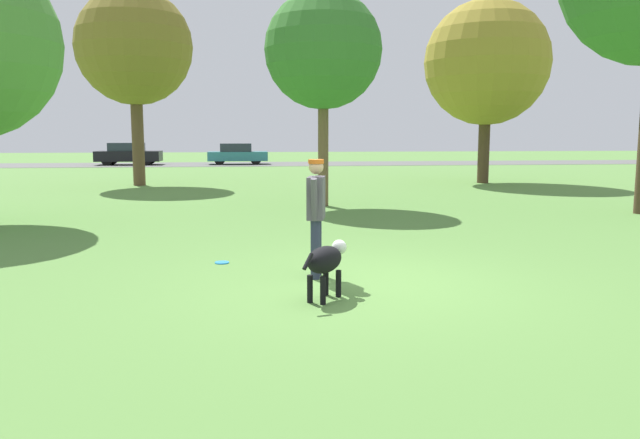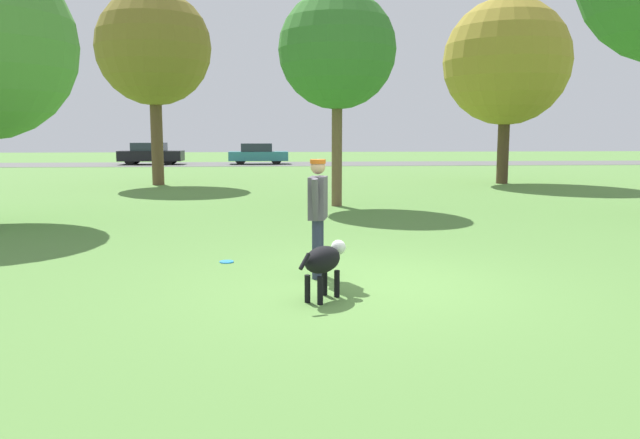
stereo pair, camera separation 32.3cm
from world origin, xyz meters
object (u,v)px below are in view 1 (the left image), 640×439
Objects in this scene: person at (316,208)px; dog at (326,261)px; tree_far_left at (134,47)px; tree_far_right at (487,63)px; parked_car_black at (128,154)px; parked_car_teal at (237,154)px; tree_mid_center at (323,51)px; frisbee at (222,263)px.

dog is (-0.01, -1.18, -0.51)m from person.
tree_far_left is 1.02× the size of tree_far_right.
parked_car_black reaches higher than parked_car_teal.
parked_car_teal is (-10.11, 16.73, -4.11)m from tree_far_right.
person is 0.41× the size of parked_car_black.
dog is 10.54m from tree_mid_center.
tree_far_left is (-5.05, 16.31, 4.24)m from person.
person is at bearing 35.13° from dog.
frisbee is 0.06× the size of parked_car_teal.
person is 0.22× the size of tree_far_left.
parked_car_black is at bearing 101.49° from tree_far_left.
tree_mid_center is at bearing -67.29° from parked_car_black.
tree_mid_center is at bearing -84.25° from parked_car_teal.
tree_mid_center is (1.18, 8.60, 3.24)m from person.
parked_car_teal is (-0.12, 31.50, 0.66)m from frisbee.
parked_car_teal reaches higher than frisbee.
tree_far_left is (-6.23, 7.71, 1.00)m from tree_mid_center.
person is at bearing -72.79° from tree_far_left.
tree_far_right reaches higher than frisbee.
parked_car_teal is at bearing 77.60° from tree_far_left.
person is 9.27m from tree_mid_center.
tree_mid_center is 1.51× the size of parked_car_teal.
tree_mid_center is 24.41m from parked_car_teal.
parked_car_black reaches higher than frisbee.
dog is 0.23× the size of parked_car_teal.
frisbee is 0.03× the size of tree_far_right.
parked_car_teal is (3.58, 16.30, -4.55)m from tree_far_left.
tree_far_left is at bearing 51.82° from dog.
parked_car_black reaches higher than dog.
person is 33.75m from parked_car_black.
dog is 2.69m from frisbee.
person is 0.28× the size of tree_mid_center.
dog reaches higher than frisbee.
dog is 19.62m from tree_far_right.
tree_far_right is at bearing -59.37° from parked_car_teal.
person is at bearing -118.56° from tree_far_right.
tree_mid_center reaches higher than frisbee.
tree_mid_center reaches higher than parked_car_black.
tree_far_right is at bearing 55.92° from frisbee.
tree_mid_center reaches higher than dog.
parked_car_black is at bearing 178.82° from parked_car_teal.
tree_far_right is (7.47, 7.28, 0.57)m from tree_mid_center.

